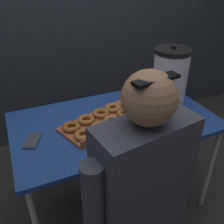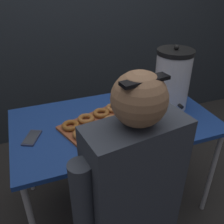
% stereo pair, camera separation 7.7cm
% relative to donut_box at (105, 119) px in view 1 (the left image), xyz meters
% --- Properties ---
extents(ground_plane, '(12.00, 12.00, 0.00)m').
position_rel_donut_box_xyz_m(ground_plane, '(0.06, 0.00, -0.75)').
color(ground_plane, '#2D2B28').
extents(folding_table, '(1.27, 0.73, 0.73)m').
position_rel_donut_box_xyz_m(folding_table, '(0.06, 0.00, -0.07)').
color(folding_table, navy).
rests_on(folding_table, ground).
extents(donut_box, '(0.63, 0.43, 0.05)m').
position_rel_donut_box_xyz_m(donut_box, '(0.00, 0.00, 0.00)').
color(donut_box, brown).
rests_on(donut_box, folding_table).
extents(coffee_urn, '(0.23, 0.27, 0.43)m').
position_rel_donut_box_xyz_m(coffee_urn, '(0.48, 0.04, 0.18)').
color(coffee_urn, silver).
rests_on(coffee_urn, folding_table).
extents(cell_phone, '(0.13, 0.16, 0.01)m').
position_rel_donut_box_xyz_m(cell_phone, '(-0.45, -0.02, -0.02)').
color(cell_phone, '#2D334C').
rests_on(cell_phone, folding_table).
extents(person_seated, '(0.53, 0.26, 1.30)m').
position_rel_donut_box_xyz_m(person_seated, '(-0.08, -0.59, -0.13)').
color(person_seated, '#33332D').
rests_on(person_seated, ground).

